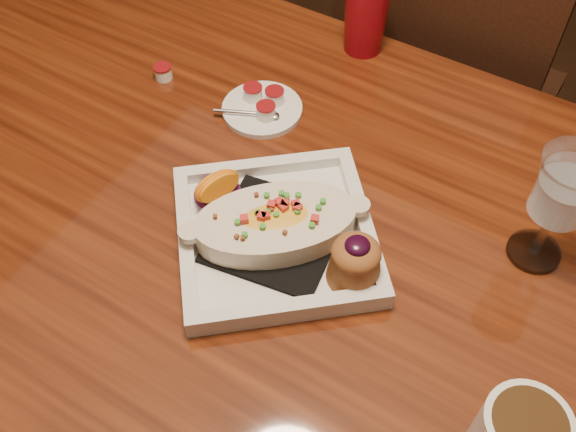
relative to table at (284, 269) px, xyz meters
The scene contains 8 objects.
floor 0.65m from the table, ahead, with size 7.00×7.00×0.00m, color black.
table is the anchor object (origin of this frame).
chair_far 0.65m from the table, 90.00° to the left, with size 0.42×0.42×0.93m.
plate 0.13m from the table, 57.56° to the right, with size 0.35×0.35×0.08m.
goblet 0.39m from the table, 24.52° to the left, with size 0.08×0.08×0.17m.
saucer 0.25m from the table, 130.21° to the left, with size 0.12×0.12×0.08m.
creamer_loose 0.38m from the table, 153.99° to the left, with size 0.03×0.03×0.02m.
red_tumbler 0.44m from the table, 102.67° to the left, with size 0.07×0.07×0.12m, color #9D0B16.
Camera 1 is at (0.28, -0.44, 1.43)m, focal length 40.00 mm.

